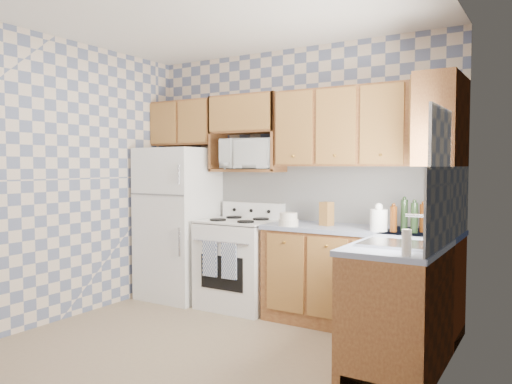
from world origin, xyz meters
TOP-DOWN VIEW (x-y plane):
  - floor at (0.00, 0.00)m, footprint 3.40×3.40m
  - back_wall at (0.00, 1.60)m, footprint 3.40×0.02m
  - right_wall at (1.70, 0.00)m, footprint 0.02×3.20m
  - backsplash_back at (0.40, 1.59)m, footprint 2.60×0.02m
  - backsplash_right at (1.69, 0.80)m, footprint 0.02×1.60m
  - refrigerator at (-1.27, 1.25)m, footprint 0.75×0.70m
  - stove_body at (-0.47, 1.28)m, footprint 0.76×0.65m
  - cooktop at (-0.47, 1.28)m, footprint 0.76×0.65m
  - backguard at (-0.47, 1.55)m, footprint 0.76×0.08m
  - dish_towel_left at (-0.60, 0.93)m, footprint 0.17×0.02m
  - dish_towel_right at (-0.37, 0.93)m, footprint 0.17×0.02m
  - base_cabinets_back at (0.82, 1.30)m, footprint 1.75×0.60m
  - base_cabinets_right at (1.40, 0.80)m, footprint 0.60×1.60m
  - countertop_back at (0.82, 1.30)m, footprint 1.77×0.63m
  - countertop_right at (1.40, 0.80)m, footprint 0.63×1.60m
  - upper_cabinets_back at (0.82, 1.44)m, footprint 1.75×0.33m
  - upper_cabinets_fridge at (-1.29, 1.44)m, footprint 0.82×0.33m
  - upper_cabinets_right at (1.53, 1.25)m, footprint 0.33×0.70m
  - microwave_shelf at (-0.47, 1.44)m, footprint 0.80×0.33m
  - microwave at (-0.41, 1.40)m, footprint 0.65×0.51m
  - sink at (1.40, 0.45)m, footprint 0.48×0.40m
  - window at (1.69, 0.45)m, footprint 0.02×0.66m
  - bottle_0 at (1.24, 1.25)m, footprint 0.06×0.06m
  - bottle_1 at (1.34, 1.19)m, footprint 0.06×0.06m
  - bottle_2 at (1.39, 1.29)m, footprint 0.06×0.06m
  - bottle_3 at (1.17, 1.17)m, footprint 0.06×0.06m
  - knife_block at (0.50, 1.29)m, footprint 0.13×0.13m
  - electric_kettle at (1.05, 1.15)m, footprint 0.15×0.15m
  - food_containers at (0.21, 1.08)m, footprint 0.19×0.19m
  - soap_bottle at (1.57, 0.05)m, footprint 0.06×0.06m

SIDE VIEW (x-z plane):
  - floor at x=0.00m, z-range 0.00..0.00m
  - base_cabinets_back at x=0.82m, z-range 0.00..0.88m
  - base_cabinets_right at x=1.40m, z-range 0.00..0.88m
  - stove_body at x=-0.47m, z-range 0.00..0.90m
  - dish_towel_left at x=-0.60m, z-range 0.37..0.73m
  - dish_towel_right at x=-0.37m, z-range 0.37..0.73m
  - refrigerator at x=-1.27m, z-range 0.00..1.68m
  - countertop_back at x=0.82m, z-range 0.88..0.92m
  - countertop_right at x=1.40m, z-range 0.88..0.92m
  - cooktop at x=-0.47m, z-range 0.89..0.92m
  - sink at x=1.40m, z-range 0.91..0.94m
  - food_containers at x=0.21m, z-range 0.92..1.04m
  - backguard at x=-0.47m, z-range 0.92..1.08m
  - soap_bottle at x=1.57m, z-range 0.92..1.09m
  - electric_kettle at x=1.05m, z-range 0.92..1.11m
  - bottle_3 at x=1.17m, z-range 0.92..1.14m
  - knife_block at x=0.50m, z-range 0.92..1.14m
  - bottle_2 at x=1.39m, z-range 0.92..1.16m
  - bottle_1 at x=1.34m, z-range 0.92..1.18m
  - bottle_0 at x=1.24m, z-range 0.92..1.20m
  - backsplash_back at x=0.40m, z-range 0.92..1.48m
  - backsplash_right at x=1.69m, z-range 0.92..1.48m
  - back_wall at x=0.00m, z-range 0.00..2.70m
  - right_wall at x=1.70m, z-range 0.00..2.70m
  - microwave_shelf at x=-0.47m, z-range 1.42..1.45m
  - window at x=1.69m, z-range 1.02..1.88m
  - microwave at x=-0.41m, z-range 1.45..1.77m
  - upper_cabinets_back at x=0.82m, z-range 1.48..2.22m
  - upper_cabinets_right at x=1.53m, z-range 1.48..2.22m
  - upper_cabinets_fridge at x=-1.29m, z-range 1.72..2.22m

